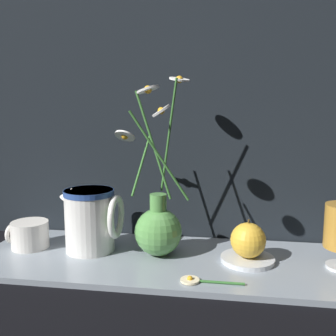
% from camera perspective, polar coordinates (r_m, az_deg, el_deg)
% --- Properties ---
extents(ground_plane, '(6.00, 6.00, 0.00)m').
position_cam_1_polar(ground_plane, '(0.83, 0.72, -14.33)').
color(ground_plane, black).
extents(shelf, '(0.85, 0.29, 0.01)m').
position_cam_1_polar(shelf, '(0.83, 0.72, -13.95)').
color(shelf, gray).
rests_on(shelf, ground_plane).
extents(backdrop_wall, '(1.35, 0.02, 1.10)m').
position_cam_1_polar(backdrop_wall, '(0.95, 2.21, 22.35)').
color(backdrop_wall, black).
rests_on(backdrop_wall, ground_plane).
extents(vase_with_flowers, '(0.18, 0.20, 0.39)m').
position_cam_1_polar(vase_with_flowers, '(0.82, -1.52, -8.70)').
color(vase_with_flowers, '#59994C').
rests_on(vase_with_flowers, shelf).
extents(yellow_mug, '(0.09, 0.08, 0.06)m').
position_cam_1_polar(yellow_mug, '(0.94, -20.39, -9.49)').
color(yellow_mug, silver).
rests_on(yellow_mug, shelf).
extents(ceramic_pitcher, '(0.14, 0.11, 0.15)m').
position_cam_1_polar(ceramic_pitcher, '(0.87, -11.64, -7.40)').
color(ceramic_pitcher, white).
rests_on(ceramic_pitcher, shelf).
extents(saucer_plate, '(0.11, 0.11, 0.01)m').
position_cam_1_polar(saucer_plate, '(0.83, 12.01, -13.44)').
color(saucer_plate, silver).
rests_on(saucer_plate, shelf).
extents(orange_fruit, '(0.07, 0.07, 0.08)m').
position_cam_1_polar(orange_fruit, '(0.81, 12.11, -10.70)').
color(orange_fruit, gold).
rests_on(orange_fruit, saucer_plate).
extents(loose_daisy, '(0.12, 0.04, 0.01)m').
position_cam_1_polar(loose_daisy, '(0.72, 4.51, -16.73)').
color(loose_daisy, '#336B2D').
rests_on(loose_daisy, shelf).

